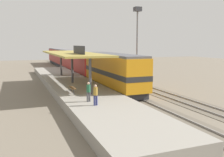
% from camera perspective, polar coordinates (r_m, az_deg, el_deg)
% --- Properties ---
extents(ground_plane, '(120.00, 120.00, 0.00)m').
position_cam_1_polar(ground_plane, '(34.79, 1.87, -1.78)').
color(ground_plane, '#706656').
extents(track_near, '(3.20, 110.00, 0.16)m').
position_cam_1_polar(track_near, '(34.06, -1.23, -1.94)').
color(track_near, '#5F5649').
rests_on(track_near, ground).
extents(track_far, '(3.20, 110.00, 0.16)m').
position_cam_1_polar(track_far, '(35.87, 5.69, -1.47)').
color(track_far, '#5F5649').
rests_on(track_far, ground).
extents(platform, '(6.00, 44.00, 0.90)m').
position_cam_1_polar(platform, '(32.72, -8.83, -1.70)').
color(platform, gray).
rests_on(platform, ground).
extents(station_canopy, '(5.20, 18.00, 4.70)m').
position_cam_1_polar(station_canopy, '(32.20, -8.95, 5.45)').
color(station_canopy, '#47474C').
rests_on(station_canopy, platform).
extents(platform_bench, '(0.44, 1.70, 0.50)m').
position_cam_1_polar(platform_bench, '(26.31, -8.92, -2.10)').
color(platform_bench, '#333338').
rests_on(platform_bench, platform).
extents(locomotive, '(2.93, 14.43, 4.44)m').
position_cam_1_polar(locomotive, '(31.52, 0.23, 1.63)').
color(locomotive, '#28282D').
rests_on(locomotive, track_near).
extents(passenger_carriage_front, '(2.90, 20.00, 4.24)m').
position_cam_1_polar(passenger_carriage_front, '(48.66, -7.57, 3.71)').
color(passenger_carriage_front, '#28282D').
rests_on(passenger_carriage_front, track_near).
extents(passenger_carriage_rear, '(2.90, 20.00, 4.24)m').
position_cam_1_polar(passenger_carriage_rear, '(69.01, -11.69, 4.87)').
color(passenger_carriage_rear, '#28282D').
rests_on(passenger_carriage_rear, track_near).
extents(light_mast, '(1.10, 1.10, 11.70)m').
position_cam_1_polar(light_mast, '(42.72, 5.72, 11.31)').
color(light_mast, slate).
rests_on(light_mast, ground).
extents(person_waiting, '(0.34, 0.34, 1.71)m').
position_cam_1_polar(person_waiting, '(20.51, -3.73, -3.45)').
color(person_waiting, navy).
rests_on(person_waiting, platform).
extents(person_walking, '(0.34, 0.34, 1.71)m').
position_cam_1_polar(person_walking, '(21.85, -5.30, -2.75)').
color(person_walking, '#4C4C51').
rests_on(person_walking, platform).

